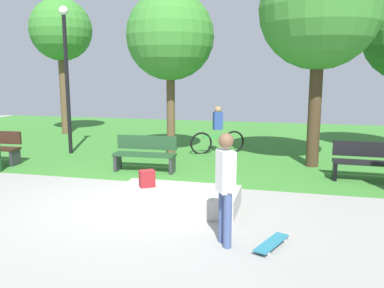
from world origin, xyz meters
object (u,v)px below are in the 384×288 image
(tree_broad_elm, at_px, (170,37))
(tree_leaning_ash, at_px, (61,31))
(concrete_ledge, at_px, (178,198))
(skateboard_by_ledge, at_px, (272,243))
(skater_performing_trick, at_px, (225,181))
(lamp_post, at_px, (66,67))
(tree_tall_oak, at_px, (320,10))
(backpack_on_ledge, at_px, (147,179))
(park_bench_by_oak, at_px, (368,161))
(cyclist_on_bicycle, at_px, (218,133))
(park_bench_near_path, at_px, (145,153))

(tree_broad_elm, bearing_deg, tree_leaning_ash, 149.15)
(concrete_ledge, bearing_deg, skateboard_by_ledge, -36.74)
(skater_performing_trick, bearing_deg, concrete_ledge, 128.37)
(skater_performing_trick, relative_size, tree_leaning_ash, 0.30)
(lamp_post, bearing_deg, skater_performing_trick, -43.98)
(tree_tall_oak, bearing_deg, tree_leaning_ash, 158.63)
(tree_leaning_ash, height_order, lamp_post, tree_leaning_ash)
(backpack_on_ledge, xyz_separation_m, tree_tall_oak, (3.21, 4.21, 3.58))
(park_bench_by_oak, bearing_deg, tree_broad_elm, 162.07)
(tree_leaning_ash, bearing_deg, tree_tall_oak, -21.37)
(park_bench_by_oak, height_order, lamp_post, lamp_post)
(skateboard_by_ledge, relative_size, tree_leaning_ash, 0.15)
(skateboard_by_ledge, xyz_separation_m, cyclist_on_bicycle, (-2.04, 6.80, 0.57))
(skater_performing_trick, bearing_deg, park_bench_near_path, 124.32)
(tree_tall_oak, bearing_deg, skater_performing_trick, -104.73)
(park_bench_by_oak, bearing_deg, tree_tall_oak, 133.35)
(concrete_ledge, bearing_deg, tree_leaning_ash, 131.81)
(backpack_on_ledge, bearing_deg, park_bench_by_oak, -0.44)
(park_bench_by_oak, xyz_separation_m, tree_leaning_ash, (-11.00, 5.10, 3.71))
(park_bench_near_path, height_order, lamp_post, lamp_post)
(tree_leaning_ash, bearing_deg, tree_broad_elm, -30.85)
(lamp_post, bearing_deg, concrete_ledge, -41.82)
(concrete_ledge, relative_size, park_bench_by_oak, 1.40)
(park_bench_by_oak, relative_size, cyclist_on_bicycle, 1.01)
(skater_performing_trick, xyz_separation_m, park_bench_by_oak, (2.68, 4.35, -0.49))
(backpack_on_ledge, bearing_deg, lamp_post, 100.15)
(tree_leaning_ash, bearing_deg, concrete_ledge, -48.19)
(backpack_on_ledge, height_order, cyclist_on_bicycle, cyclist_on_bicycle)
(concrete_ledge, distance_m, tree_tall_oak, 6.32)
(park_bench_by_oak, height_order, cyclist_on_bicycle, cyclist_on_bicycle)
(skateboard_by_ledge, xyz_separation_m, park_bench_near_path, (-3.41, 3.93, 0.42))
(tree_leaning_ash, bearing_deg, park_bench_near_path, -44.34)
(backpack_on_ledge, relative_size, skater_performing_trick, 0.19)
(cyclist_on_bicycle, bearing_deg, tree_tall_oak, -23.65)
(tree_broad_elm, bearing_deg, skater_performing_trick, -66.33)
(tree_leaning_ash, bearing_deg, park_bench_by_oak, -24.90)
(skateboard_by_ledge, xyz_separation_m, tree_broad_elm, (-3.35, 6.02, 3.50))
(skateboard_by_ledge, relative_size, tree_broad_elm, 0.17)
(tree_tall_oak, xyz_separation_m, tree_leaning_ash, (-9.80, 3.83, 0.08))
(tree_broad_elm, bearing_deg, cyclist_on_bicycle, 31.04)
(concrete_ledge, bearing_deg, cyclist_on_bicycle, 92.55)
(tree_tall_oak, bearing_deg, tree_broad_elm, 173.69)
(park_bench_near_path, distance_m, tree_leaning_ash, 8.65)
(backpack_on_ledge, relative_size, park_bench_by_oak, 0.20)
(skateboard_by_ledge, bearing_deg, skater_performing_trick, -174.05)
(backpack_on_ledge, distance_m, tree_leaning_ash, 11.02)
(concrete_ledge, bearing_deg, tree_broad_elm, 108.34)
(backpack_on_ledge, distance_m, skateboard_by_ledge, 2.80)
(cyclist_on_bicycle, bearing_deg, backpack_on_ledge, -93.84)
(skateboard_by_ledge, bearing_deg, concrete_ledge, 143.26)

